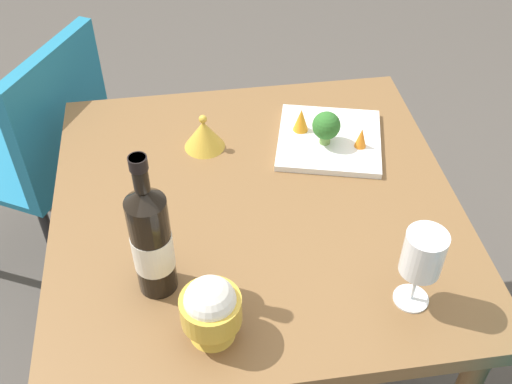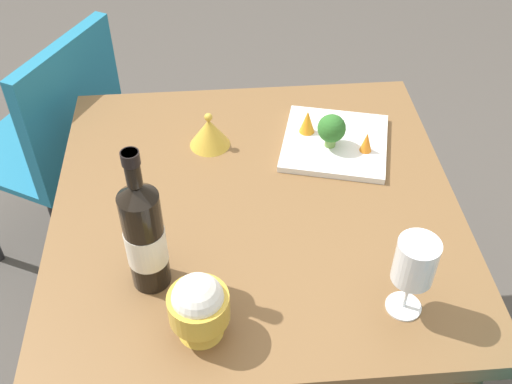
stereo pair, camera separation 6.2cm
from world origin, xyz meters
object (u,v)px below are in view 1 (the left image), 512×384
at_px(carrot_garnish_left, 301,120).
at_px(carrot_garnish_right, 361,138).
at_px(wine_glass, 423,255).
at_px(broccoli_floret, 326,126).
at_px(rice_bowl_lid, 204,134).
at_px(rice_bowl, 211,309).
at_px(serving_plate, 329,140).
at_px(wine_bottle, 151,240).
at_px(chair_near_window, 47,142).

relative_size(carrot_garnish_left, carrot_garnish_right, 1.18).
xyz_separation_m(wine_glass, carrot_garnish_right, (0.02, 0.45, -0.09)).
distance_m(wine_glass, broccoli_floret, 0.48).
bearing_deg(rice_bowl_lid, rice_bowl, -93.27).
bearing_deg(rice_bowl, wine_glass, 3.26).
height_order(broccoli_floret, carrot_garnish_right, broccoli_floret).
bearing_deg(wine_glass, carrot_garnish_right, 87.48).
bearing_deg(wine_glass, rice_bowl_lid, 124.12).
height_order(rice_bowl, carrot_garnish_left, rice_bowl).
bearing_deg(rice_bowl, serving_plate, 56.68).
xyz_separation_m(wine_bottle, carrot_garnish_right, (0.50, 0.34, -0.09)).
height_order(wine_bottle, serving_plate, wine_bottle).
bearing_deg(wine_bottle, serving_plate, 41.82).
relative_size(wine_glass, carrot_garnish_left, 2.93).
bearing_deg(wine_bottle, rice_bowl_lid, 73.21).
relative_size(rice_bowl, broccoli_floret, 1.65).
bearing_deg(rice_bowl, broccoli_floret, 56.99).
height_order(wine_glass, carrot_garnish_left, wine_glass).
bearing_deg(wine_bottle, broccoli_floret, 41.47).
xyz_separation_m(wine_bottle, wine_glass, (0.48, -0.11, 0.00)).
bearing_deg(chair_near_window, rice_bowl, -124.98).
xyz_separation_m(wine_glass, serving_plate, (-0.05, 0.49, -0.12)).
distance_m(wine_glass, serving_plate, 0.51).
bearing_deg(carrot_garnish_right, rice_bowl, -130.67).
xyz_separation_m(rice_bowl_lid, broccoli_floret, (0.29, -0.05, 0.03)).
relative_size(rice_bowl_lid, broccoli_floret, 1.17).
relative_size(chair_near_window, carrot_garnish_left, 13.89).
bearing_deg(rice_bowl, chair_near_window, 116.01).
bearing_deg(rice_bowl, rice_bowl_lid, 86.73).
bearing_deg(chair_near_window, broccoli_floret, -87.80).
distance_m(wine_bottle, rice_bowl, 0.17).
distance_m(wine_glass, carrot_garnish_right, 0.46).
distance_m(wine_glass, rice_bowl_lid, 0.63).
bearing_deg(broccoli_floret, rice_bowl, -123.01).
xyz_separation_m(rice_bowl, serving_plate, (0.34, 0.51, -0.07)).
relative_size(wine_bottle, rice_bowl, 2.30).
relative_size(chair_near_window, broccoli_floret, 9.91).
xyz_separation_m(carrot_garnish_left, carrot_garnish_right, (0.13, -0.08, -0.00)).
height_order(broccoli_floret, carrot_garnish_left, broccoli_floret).
bearing_deg(broccoli_floret, rice_bowl_lid, 170.75).
distance_m(chair_near_window, rice_bowl_lid, 0.61).
distance_m(chair_near_window, carrot_garnish_left, 0.80).
relative_size(chair_near_window, wine_bottle, 2.61).
height_order(wine_glass, serving_plate, wine_glass).
bearing_deg(broccoli_floret, wine_glass, -82.53).
relative_size(wine_glass, carrot_garnish_right, 3.44).
bearing_deg(chair_near_window, wine_bottle, -127.01).
relative_size(wine_glass, rice_bowl_lid, 1.79).
relative_size(wine_bottle, serving_plate, 1.06).
xyz_separation_m(serving_plate, carrot_garnish_right, (0.07, -0.04, 0.03)).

